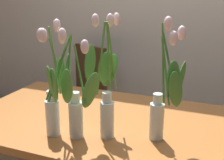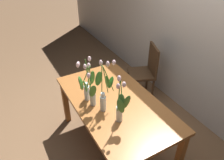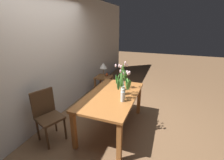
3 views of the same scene
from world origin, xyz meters
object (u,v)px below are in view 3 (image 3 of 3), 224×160
table_lamp (103,66)px  pillar_candle (107,74)px  side_table (104,80)px  dining_table (112,99)px  dining_chair (47,113)px  tulip_vase_3 (121,84)px  tulip_vase_0 (122,91)px  tulip_vase_2 (126,88)px  tulip_vase_1 (124,80)px

table_lamp → pillar_candle: table_lamp is taller
side_table → dining_table: bearing=-151.2°
dining_table → dining_chair: size_ratio=1.72×
tulip_vase_3 → pillar_candle: tulip_vase_3 is taller
dining_chair → side_table: bearing=-4.6°
side_table → dining_chair: bearing=175.4°
tulip_vase_0 → side_table: bearing=32.6°
tulip_vase_3 → dining_chair: size_ratio=0.63×
tulip_vase_2 → table_lamp: tulip_vase_2 is taller
tulip_vase_2 → tulip_vase_1: bearing=21.3°
tulip_vase_0 → pillar_candle: size_ratio=7.49×
dining_table → side_table: size_ratio=2.91×
tulip_vase_0 → dining_chair: 1.37m
dining_chair → side_table: 2.13m
tulip_vase_0 → dining_table: bearing=53.7°
tulip_vase_3 → pillar_candle: bearing=30.5°
tulip_vase_1 → tulip_vase_3: 0.28m
tulip_vase_2 → dining_chair: size_ratio=0.58×
dining_chair → table_lamp: size_ratio=2.34×
side_table → pillar_candle: (0.11, -0.06, 0.16)m
tulip_vase_1 → side_table: bearing=39.3°
dining_table → dining_chair: bearing=124.7°
side_table → table_lamp: size_ratio=1.38×
dining_chair → table_lamp: 2.19m
pillar_candle → tulip_vase_0: bearing=-150.6°
dining_table → tulip_vase_2: 0.43m
tulip_vase_0 → table_lamp: size_ratio=1.41×
tulip_vase_0 → pillar_candle: 2.03m
tulip_vase_1 → dining_chair: bearing=132.1°
side_table → table_lamp: bearing=26.4°
dining_table → tulip_vase_0: (-0.18, -0.25, 0.27)m
tulip_vase_0 → tulip_vase_2: 0.11m
dining_chair → pillar_candle: dining_chair is taller
dining_table → tulip_vase_0: size_ratio=2.85×
tulip_vase_1 → tulip_vase_2: size_ratio=1.09×
tulip_vase_2 → tulip_vase_3: bearing=45.3°
dining_chair → pillar_candle: bearing=-5.8°
tulip_vase_2 → side_table: tulip_vase_2 is taller
tulip_vase_3 → dining_chair: bearing=122.3°
dining_chair → table_lamp: bearing=-3.9°
tulip_vase_1 → tulip_vase_2: bearing=-158.7°
tulip_vase_1 → pillar_candle: size_ratio=7.79×
tulip_vase_1 → pillar_candle: tulip_vase_1 is taller
tulip_vase_0 → table_lamp: (1.67, 1.07, -0.06)m
tulip_vase_3 → tulip_vase_2: bearing=-134.7°
tulip_vase_1 → tulip_vase_3: (-0.28, -0.03, 0.01)m
table_lamp → tulip_vase_3: bearing=-146.0°
tulip_vase_2 → pillar_candle: (1.65, 1.02, -0.37)m
tulip_vase_1 → tulip_vase_0: bearing=-166.9°
tulip_vase_3 → side_table: tulip_vase_3 is taller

